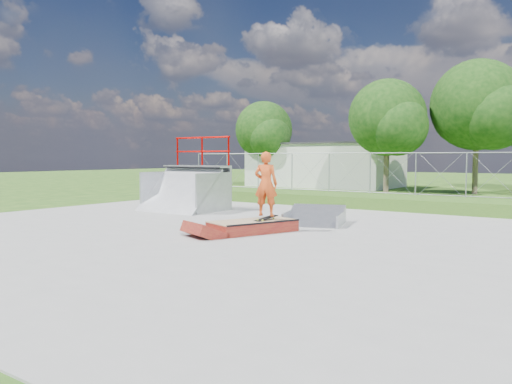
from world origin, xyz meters
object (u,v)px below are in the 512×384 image
at_px(grind_box, 253,227).
at_px(skater, 266,187).
at_px(quarter_pipe, 183,174).
at_px(flat_bank_ramp, 315,217).

relative_size(grind_box, skater, 1.47).
distance_m(grind_box, skater, 1.17).
bearing_deg(quarter_pipe, grind_box, -30.05).
bearing_deg(quarter_pipe, skater, -26.79).
bearing_deg(grind_box, flat_bank_ramp, 97.02).
xyz_separation_m(grind_box, quarter_pipe, (-5.47, 3.07, 1.28)).
relative_size(flat_bank_ramp, skater, 1.01).
height_order(quarter_pipe, flat_bank_ramp, quarter_pipe).
bearing_deg(flat_bank_ramp, quarter_pipe, 157.14).
relative_size(grind_box, quarter_pipe, 0.90).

